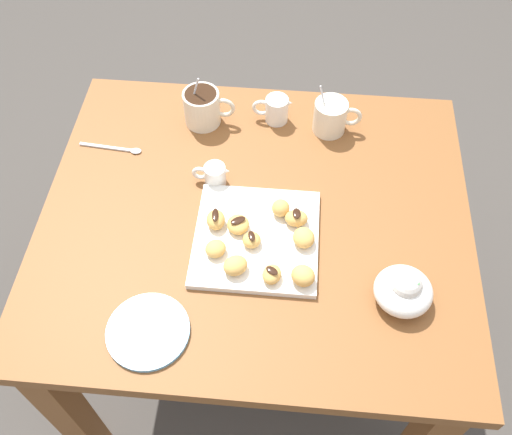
% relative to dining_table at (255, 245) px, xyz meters
% --- Properties ---
extents(ground_plane, '(8.00, 8.00, 0.00)m').
position_rel_dining_table_xyz_m(ground_plane, '(0.00, 0.00, -0.60)').
color(ground_plane, '#423D38').
extents(dining_table, '(1.01, 0.88, 0.73)m').
position_rel_dining_table_xyz_m(dining_table, '(0.00, 0.00, 0.00)').
color(dining_table, brown).
rests_on(dining_table, ground_plane).
extents(pastry_plate_square, '(0.28, 0.28, 0.02)m').
position_rel_dining_table_xyz_m(pastry_plate_square, '(0.01, -0.07, 0.13)').
color(pastry_plate_square, white).
rests_on(pastry_plate_square, dining_table).
extents(coffee_mug_cream_left, '(0.13, 0.09, 0.15)m').
position_rel_dining_table_xyz_m(coffee_mug_cream_left, '(-0.16, 0.30, 0.18)').
color(coffee_mug_cream_left, silver).
rests_on(coffee_mug_cream_left, dining_table).
extents(coffee_mug_cream_right, '(0.12, 0.09, 0.14)m').
position_rel_dining_table_xyz_m(coffee_mug_cream_right, '(0.17, 0.30, 0.17)').
color(coffee_mug_cream_right, silver).
rests_on(coffee_mug_cream_right, dining_table).
extents(cream_pitcher_white, '(0.10, 0.06, 0.07)m').
position_rel_dining_table_xyz_m(cream_pitcher_white, '(0.03, 0.32, 0.17)').
color(cream_pitcher_white, white).
rests_on(cream_pitcher_white, dining_table).
extents(ice_cream_bowl, '(0.12, 0.12, 0.09)m').
position_rel_dining_table_xyz_m(ice_cream_bowl, '(0.33, -0.19, 0.17)').
color(ice_cream_bowl, white).
rests_on(ice_cream_bowl, dining_table).
extents(chocolate_sauce_pitcher, '(0.09, 0.05, 0.06)m').
position_rel_dining_table_xyz_m(chocolate_sauce_pitcher, '(-0.11, 0.09, 0.16)').
color(chocolate_sauce_pitcher, white).
rests_on(chocolate_sauce_pitcher, dining_table).
extents(saucer_sky_left, '(0.17, 0.17, 0.01)m').
position_rel_dining_table_xyz_m(saucer_sky_left, '(-0.19, -0.31, 0.13)').
color(saucer_sky_left, '#66A8DB').
rests_on(saucer_sky_left, dining_table).
extents(loose_spoon_near_saucer, '(0.16, 0.03, 0.01)m').
position_rel_dining_table_xyz_m(loose_spoon_near_saucer, '(-0.37, 0.18, 0.13)').
color(loose_spoon_near_saucer, silver).
rests_on(loose_spoon_near_saucer, dining_table).
extents(beignet_0, '(0.05, 0.04, 0.03)m').
position_rel_dining_table_xyz_m(beignet_0, '(0.10, -0.02, 0.16)').
color(beignet_0, '#DBA351').
rests_on(beignet_0, pastry_plate_square).
extents(chocolate_drizzle_0, '(0.02, 0.03, 0.00)m').
position_rel_dining_table_xyz_m(chocolate_drizzle_0, '(0.10, -0.02, 0.18)').
color(chocolate_drizzle_0, black).
rests_on(chocolate_drizzle_0, beignet_0).
extents(beignet_1, '(0.06, 0.06, 0.03)m').
position_rel_dining_table_xyz_m(beignet_1, '(-0.08, -0.12, 0.16)').
color(beignet_1, '#DBA351').
rests_on(beignet_1, pastry_plate_square).
extents(beignet_2, '(0.06, 0.06, 0.03)m').
position_rel_dining_table_xyz_m(beignet_2, '(-0.03, -0.05, 0.16)').
color(beignet_2, '#DBA351').
rests_on(beignet_2, pastry_plate_square).
extents(chocolate_drizzle_2, '(0.04, 0.03, 0.00)m').
position_rel_dining_table_xyz_m(chocolate_drizzle_2, '(-0.03, -0.05, 0.17)').
color(chocolate_drizzle_2, black).
rests_on(chocolate_drizzle_2, beignet_2).
extents(beignet_3, '(0.05, 0.05, 0.03)m').
position_rel_dining_table_xyz_m(beignet_3, '(0.05, -0.17, 0.16)').
color(beignet_3, '#DBA351').
rests_on(beignet_3, pastry_plate_square).
extents(chocolate_drizzle_3, '(0.03, 0.03, 0.00)m').
position_rel_dining_table_xyz_m(chocolate_drizzle_3, '(0.05, -0.17, 0.17)').
color(chocolate_drizzle_3, black).
rests_on(chocolate_drizzle_3, beignet_3).
extents(beignet_4, '(0.05, 0.06, 0.03)m').
position_rel_dining_table_xyz_m(beignet_4, '(-0.09, -0.04, 0.16)').
color(beignet_4, '#DBA351').
rests_on(beignet_4, pastry_plate_square).
extents(chocolate_drizzle_4, '(0.02, 0.04, 0.00)m').
position_rel_dining_table_xyz_m(chocolate_drizzle_4, '(-0.09, -0.04, 0.18)').
color(chocolate_drizzle_4, black).
rests_on(chocolate_drizzle_4, beignet_4).
extents(beignet_5, '(0.04, 0.05, 0.04)m').
position_rel_dining_table_xyz_m(beignet_5, '(0.06, 0.00, 0.16)').
color(beignet_5, '#DBA351').
rests_on(beignet_5, pastry_plate_square).
extents(beignet_6, '(0.05, 0.05, 0.03)m').
position_rel_dining_table_xyz_m(beignet_6, '(0.00, -0.09, 0.16)').
color(beignet_6, '#DBA351').
rests_on(beignet_6, pastry_plate_square).
extents(chocolate_drizzle_6, '(0.02, 0.03, 0.00)m').
position_rel_dining_table_xyz_m(chocolate_drizzle_6, '(0.00, -0.09, 0.17)').
color(chocolate_drizzle_6, black).
rests_on(chocolate_drizzle_6, beignet_6).
extents(beignet_7, '(0.07, 0.07, 0.04)m').
position_rel_dining_table_xyz_m(beignet_7, '(-0.03, -0.16, 0.16)').
color(beignet_7, '#DBA351').
rests_on(beignet_7, pastry_plate_square).
extents(beignet_8, '(0.06, 0.06, 0.04)m').
position_rel_dining_table_xyz_m(beignet_8, '(0.11, -0.08, 0.16)').
color(beignet_8, '#DBA351').
rests_on(beignet_8, pastry_plate_square).
extents(beignet_9, '(0.07, 0.07, 0.04)m').
position_rel_dining_table_xyz_m(beignet_9, '(0.12, -0.17, 0.16)').
color(beignet_9, '#DBA351').
rests_on(beignet_9, pastry_plate_square).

